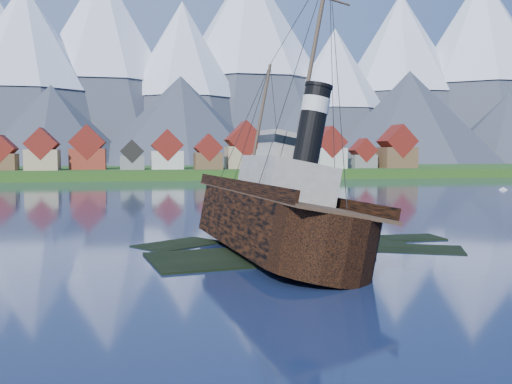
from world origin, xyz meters
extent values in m
plane|color=#182444|center=(0.00, 0.00, 0.00)|extent=(1400.00, 1400.00, 0.00)
cube|color=black|center=(-3.00, -2.00, -0.32)|extent=(19.08, 11.42, 1.00)
cube|color=black|center=(6.00, 4.00, -0.38)|extent=(15.15, 9.76, 1.00)
cube|color=black|center=(2.00, 9.00, -0.28)|extent=(11.45, 9.06, 1.00)
cube|color=black|center=(12.00, -1.00, -0.42)|extent=(10.27, 8.34, 1.00)
cube|color=black|center=(-9.00, 6.00, -0.40)|extent=(9.42, 8.68, 1.00)
cube|color=black|center=(15.00, 5.00, -0.35)|extent=(6.00, 4.00, 1.00)
cube|color=#154413|center=(0.00, 170.00, 0.00)|extent=(600.00, 80.00, 3.20)
cube|color=#3F3D38|center=(0.00, 132.00, 0.00)|extent=(600.00, 2.50, 2.00)
cube|color=brown|center=(-56.00, 153.00, 5.75)|extent=(9.00, 8.00, 5.50)
cube|color=maroon|center=(-56.00, 153.00, 10.12)|extent=(9.16, 8.16, 9.16)
cube|color=tan|center=(-43.00, 150.00, 6.40)|extent=(10.50, 9.00, 6.80)
cube|color=maroon|center=(-43.00, 150.00, 11.69)|extent=(10.69, 9.18, 10.69)
cube|color=maroon|center=(-29.00, 156.00, 6.60)|extent=(12.00, 8.50, 7.20)
cube|color=maroon|center=(-29.00, 156.00, 12.36)|extent=(12.22, 8.67, 12.22)
cube|color=slate|center=(-14.00, 151.00, 5.40)|extent=(8.00, 7.00, 4.80)
cube|color=black|center=(-14.00, 151.00, 9.24)|extent=(8.15, 7.14, 8.15)
cube|color=beige|center=(-2.00, 154.00, 6.20)|extent=(11.00, 9.50, 6.40)
cube|color=maroon|center=(-2.00, 154.00, 11.38)|extent=(11.20, 9.69, 11.20)
cube|color=brown|center=(12.00, 150.00, 5.90)|extent=(9.50, 8.00, 5.80)
cube|color=maroon|center=(12.00, 150.00, 10.51)|extent=(9.67, 8.16, 9.67)
cube|color=tan|center=(26.00, 155.00, 7.00)|extent=(13.50, 10.00, 8.00)
cube|color=maroon|center=(26.00, 155.00, 13.43)|extent=(13.75, 10.20, 13.75)
cube|color=maroon|center=(42.00, 152.00, 6.10)|extent=(10.00, 8.50, 6.20)
cube|color=black|center=(42.00, 152.00, 11.00)|extent=(10.18, 8.67, 10.18)
cube|color=beige|center=(56.00, 149.00, 6.75)|extent=(11.50, 9.00, 7.50)
cube|color=maroon|center=(56.00, 149.00, 12.57)|extent=(11.71, 9.18, 11.71)
cube|color=slate|center=(71.00, 153.00, 5.50)|extent=(9.00, 7.50, 5.00)
cube|color=maroon|center=(71.00, 153.00, 9.62)|extent=(9.16, 7.65, 9.16)
cube|color=brown|center=(84.00, 151.00, 6.90)|extent=(12.50, 10.00, 7.80)
cube|color=maroon|center=(84.00, 151.00, 13.05)|extent=(12.73, 10.20, 12.73)
cone|color=#2D333D|center=(-100.00, 455.00, 73.00)|extent=(180.00, 180.00, 150.00)
cone|color=white|center=(-100.00, 455.00, 103.00)|extent=(111.60, 111.60, 90.00)
cone|color=#2D333D|center=(-40.00, 495.00, 88.00)|extent=(210.00, 210.00, 180.00)
cone|color=white|center=(-40.00, 495.00, 124.00)|extent=(130.20, 130.20, 108.00)
cone|color=#2D333D|center=(30.00, 470.00, 70.50)|extent=(170.00, 170.00, 145.00)
cone|color=white|center=(30.00, 470.00, 99.50)|extent=(105.40, 105.40, 87.00)
cone|color=#2D333D|center=(100.00, 515.00, 98.00)|extent=(240.00, 240.00, 200.00)
cone|color=white|center=(100.00, 515.00, 138.00)|extent=(148.80, 148.80, 120.00)
cone|color=#2D333D|center=(170.00, 460.00, 60.50)|extent=(150.00, 150.00, 125.00)
cone|color=white|center=(170.00, 460.00, 85.50)|extent=(93.00, 93.00, 75.00)
cone|color=#2D333D|center=(250.00, 490.00, 83.00)|extent=(200.00, 200.00, 170.00)
cone|color=white|center=(250.00, 490.00, 117.00)|extent=(124.00, 124.00, 102.00)
cone|color=#2D333D|center=(330.00, 475.00, 93.00)|extent=(230.00, 230.00, 190.00)
cone|color=white|center=(330.00, 475.00, 131.00)|extent=(142.60, 142.60, 114.00)
cone|color=#2D333D|center=(-70.00, 374.00, 27.00)|extent=(120.00, 120.00, 58.00)
cone|color=#2D333D|center=(20.00, 369.00, 31.00)|extent=(136.00, 136.00, 66.00)
cone|color=#2D333D|center=(110.00, 373.00, 23.00)|extent=(110.00, 110.00, 50.00)
cone|color=#2D333D|center=(200.00, 370.00, 35.50)|extent=(150.00, 150.00, 75.00)
cone|color=#2D333D|center=(290.00, 371.00, 28.00)|extent=(124.00, 124.00, 60.00)
cube|color=black|center=(-1.66, 0.22, 2.49)|extent=(7.79, 22.44, 4.68)
cone|color=black|center=(-1.66, 14.78, 2.49)|extent=(7.79, 7.79, 7.79)
cylinder|color=black|center=(-1.66, -11.00, 2.49)|extent=(7.79, 7.79, 4.68)
cube|color=#4C3826|center=(-1.66, 0.22, 4.94)|extent=(7.64, 29.61, 0.28)
cube|color=black|center=(-5.40, 0.22, 5.44)|extent=(0.22, 28.68, 1.00)
cube|color=black|center=(2.08, 0.22, 5.44)|extent=(0.22, 28.68, 1.00)
cube|color=#ADA89E|center=(-1.66, -1.45, 6.61)|extent=(5.79, 9.46, 3.34)
cube|color=#ADA89E|center=(-1.66, -0.34, 9.50)|extent=(4.01, 4.45, 2.45)
cylinder|color=black|center=(-1.66, -5.13, 11.39)|extent=(2.12, 2.12, 6.23)
cylinder|color=silver|center=(-1.66, -5.13, 12.95)|extent=(2.23, 2.23, 1.22)
cylinder|color=#473828|center=(-1.66, 9.12, 11.73)|extent=(0.31, 0.31, 13.36)
cylinder|color=#473828|center=(-1.66, -2.57, 17.96)|extent=(0.36, 0.36, 14.47)
cube|color=white|center=(35.24, 96.41, 0.11)|extent=(8.34, 10.53, 1.31)
cube|color=white|center=(35.24, 96.41, 1.14)|extent=(3.69, 3.86, 0.76)
cylinder|color=gray|center=(35.24, 96.41, 6.42)|extent=(0.15, 0.15, 11.31)
camera|label=1|loc=(-13.06, -49.08, 8.94)|focal=40.00mm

